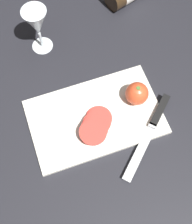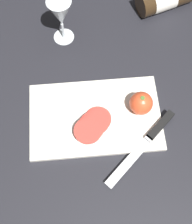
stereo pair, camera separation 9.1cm
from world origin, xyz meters
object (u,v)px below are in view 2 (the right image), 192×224
at_px(whole_tomato, 141,103).
at_px(wine_glass, 61,14).
at_px(knife, 154,133).
at_px(tomato_slice_stack_near, 93,125).

bearing_deg(whole_tomato, wine_glass, -53.38).
bearing_deg(knife, whole_tomato, -114.93).
height_order(wine_glass, knife, wine_glass).
bearing_deg(tomato_slice_stack_near, whole_tomato, -161.98).
height_order(knife, tomato_slice_stack_near, tomato_slice_stack_near).
distance_m(wine_glass, knife, 0.46).
distance_m(knife, tomato_slice_stack_near, 0.18).
distance_m(whole_tomato, knife, 0.10).
height_order(wine_glass, tomato_slice_stack_near, wine_glass).
distance_m(wine_glass, tomato_slice_stack_near, 0.36).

